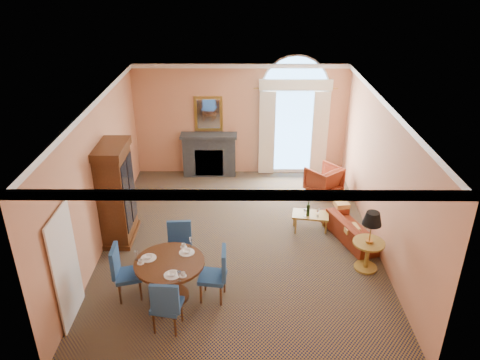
{
  "coord_description": "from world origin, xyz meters",
  "views": [
    {
      "loc": [
        0.04,
        -8.88,
        5.87
      ],
      "look_at": [
        0.0,
        0.5,
        1.3
      ],
      "focal_mm": 35.0,
      "sensor_mm": 36.0,
      "label": 1
    }
  ],
  "objects_px": {
    "sofa": "(352,229)",
    "dining_table": "(170,271)",
    "armchair": "(324,179)",
    "coffee_table": "(310,215)",
    "side_table": "(370,234)",
    "armoire": "(116,195)"
  },
  "relations": [
    {
      "from": "sofa",
      "to": "side_table",
      "type": "height_order",
      "value": "side_table"
    },
    {
      "from": "armoire",
      "to": "armchair",
      "type": "height_order",
      "value": "armoire"
    },
    {
      "from": "dining_table",
      "to": "side_table",
      "type": "xyz_separation_m",
      "value": [
        3.88,
        0.92,
        0.24
      ]
    },
    {
      "from": "dining_table",
      "to": "coffee_table",
      "type": "height_order",
      "value": "dining_table"
    },
    {
      "from": "armchair",
      "to": "coffee_table",
      "type": "distance_m",
      "value": 2.05
    },
    {
      "from": "sofa",
      "to": "armchair",
      "type": "height_order",
      "value": "armchair"
    },
    {
      "from": "armoire",
      "to": "sofa",
      "type": "xyz_separation_m",
      "value": [
        5.27,
        -0.03,
        -0.84
      ]
    },
    {
      "from": "dining_table",
      "to": "side_table",
      "type": "height_order",
      "value": "side_table"
    },
    {
      "from": "armoire",
      "to": "dining_table",
      "type": "bearing_deg",
      "value": -55.31
    },
    {
      "from": "sofa",
      "to": "coffee_table",
      "type": "height_order",
      "value": "coffee_table"
    },
    {
      "from": "dining_table",
      "to": "sofa",
      "type": "xyz_separation_m",
      "value": [
        3.83,
        2.05,
        -0.34
      ]
    },
    {
      "from": "armoire",
      "to": "dining_table",
      "type": "xyz_separation_m",
      "value": [
        1.44,
        -2.08,
        -0.5
      ]
    },
    {
      "from": "armchair",
      "to": "coffee_table",
      "type": "bearing_deg",
      "value": 33.3
    },
    {
      "from": "coffee_table",
      "to": "side_table",
      "type": "relative_size",
      "value": 0.69
    },
    {
      "from": "armchair",
      "to": "side_table",
      "type": "distance_m",
      "value": 3.48
    },
    {
      "from": "sofa",
      "to": "side_table",
      "type": "bearing_deg",
      "value": 162.53
    },
    {
      "from": "sofa",
      "to": "side_table",
      "type": "xyz_separation_m",
      "value": [
        0.05,
        -1.14,
        0.58
      ]
    },
    {
      "from": "dining_table",
      "to": "side_table",
      "type": "relative_size",
      "value": 0.99
    },
    {
      "from": "sofa",
      "to": "dining_table",
      "type": "bearing_deg",
      "value": 98.2
    },
    {
      "from": "armoire",
      "to": "coffee_table",
      "type": "relative_size",
      "value": 2.53
    },
    {
      "from": "side_table",
      "to": "dining_table",
      "type": "bearing_deg",
      "value": -166.7
    },
    {
      "from": "armoire",
      "to": "coffee_table",
      "type": "height_order",
      "value": "armoire"
    }
  ]
}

